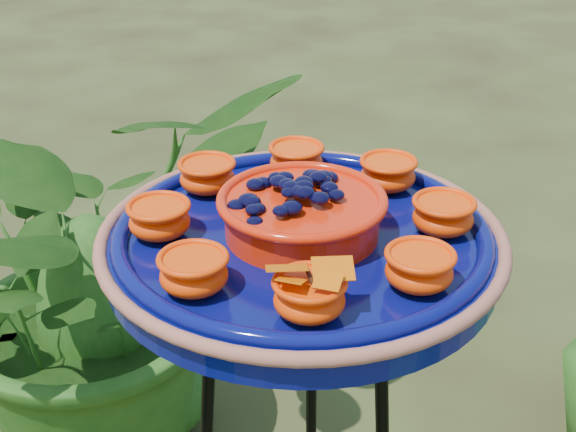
% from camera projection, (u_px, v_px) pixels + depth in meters
% --- Properties ---
extents(feeder_dish, '(0.53, 0.53, 0.11)m').
position_uv_depth(feeder_dish, '(302.00, 235.00, 0.99)').
color(feeder_dish, '#070B52').
rests_on(feeder_dish, tripod_stand).
extents(shrub_back_left, '(1.16, 1.16, 0.98)m').
position_uv_depth(shrub_back_left, '(93.00, 275.00, 1.85)').
color(shrub_back_left, '#1B4B14').
rests_on(shrub_back_left, ground).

